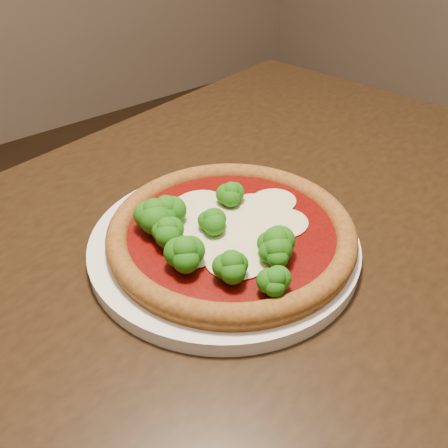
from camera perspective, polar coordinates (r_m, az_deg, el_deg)
dining_table at (r=0.69m, az=-2.69°, el=-9.71°), size 1.38×0.94×0.75m
plate at (r=0.61m, az=0.00°, el=-2.32°), size 0.33×0.33×0.02m
pizza at (r=0.59m, az=0.46°, el=-0.92°), size 0.30×0.30×0.06m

